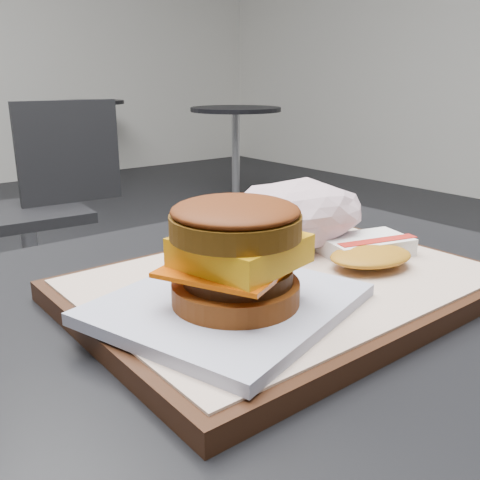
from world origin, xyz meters
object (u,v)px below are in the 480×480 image
(breakfast_sandwich, at_px, (234,265))
(neighbor_chair, at_px, (43,199))
(crumpled_wrapper, at_px, (297,213))
(serving_tray, at_px, (284,286))
(customer_table, at_px, (240,478))
(hash_brown, at_px, (368,250))

(breakfast_sandwich, height_order, neighbor_chair, breakfast_sandwich)
(crumpled_wrapper, relative_size, neighbor_chair, 0.18)
(serving_tray, height_order, breakfast_sandwich, breakfast_sandwich)
(customer_table, xyz_separation_m, neighbor_chair, (0.40, 1.73, -0.07))
(breakfast_sandwich, xyz_separation_m, neighbor_chair, (0.43, 1.77, -0.32))
(serving_tray, xyz_separation_m, crumpled_wrapper, (0.08, 0.07, 0.05))
(customer_table, xyz_separation_m, serving_tray, (0.05, -0.00, 0.20))
(neighbor_chair, bearing_deg, crumpled_wrapper, -99.05)
(breakfast_sandwich, bearing_deg, neighbor_chair, 76.26)
(serving_tray, relative_size, neighbor_chair, 0.43)
(hash_brown, height_order, crumpled_wrapper, crumpled_wrapper)
(serving_tray, height_order, neighbor_chair, neighbor_chair)
(serving_tray, distance_m, breakfast_sandwich, 0.11)
(serving_tray, bearing_deg, hash_brown, -11.20)
(customer_table, xyz_separation_m, crumpled_wrapper, (0.13, 0.06, 0.24))
(breakfast_sandwich, height_order, crumpled_wrapper, breakfast_sandwich)
(crumpled_wrapper, bearing_deg, breakfast_sandwich, -149.25)
(customer_table, bearing_deg, hash_brown, -8.66)
(hash_brown, distance_m, crumpled_wrapper, 0.09)
(breakfast_sandwich, bearing_deg, crumpled_wrapper, 30.75)
(crumpled_wrapper, bearing_deg, customer_table, -154.58)
(hash_brown, height_order, neighbor_chair, neighbor_chair)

